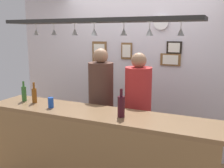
% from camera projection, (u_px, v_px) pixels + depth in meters
% --- Properties ---
extents(back_wall, '(4.40, 0.06, 2.60)m').
position_uv_depth(back_wall, '(138.00, 70.00, 4.13)').
color(back_wall, silver).
rests_on(back_wall, ground_plane).
extents(bar_counter, '(2.70, 0.55, 1.02)m').
position_uv_depth(bar_counter, '(89.00, 145.00, 2.81)').
color(bar_counter, brown).
rests_on(bar_counter, ground_plane).
extents(overhead_glass_rack, '(2.20, 0.36, 0.04)m').
position_uv_depth(overhead_glass_rack, '(96.00, 21.00, 2.74)').
color(overhead_glass_rack, black).
extents(hanging_wineglass_far_left, '(0.07, 0.07, 0.13)m').
position_uv_depth(hanging_wineglass_far_left, '(36.00, 32.00, 3.17)').
color(hanging_wineglass_far_left, silver).
rests_on(hanging_wineglass_far_left, overhead_glass_rack).
extents(hanging_wineglass_left, '(0.07, 0.07, 0.13)m').
position_uv_depth(hanging_wineglass_left, '(54.00, 32.00, 3.05)').
color(hanging_wineglass_left, silver).
rests_on(hanging_wineglass_left, overhead_glass_rack).
extents(hanging_wineglass_center_left, '(0.07, 0.07, 0.13)m').
position_uv_depth(hanging_wineglass_center_left, '(75.00, 31.00, 2.88)').
color(hanging_wineglass_center_left, silver).
rests_on(hanging_wineglass_center_left, overhead_glass_rack).
extents(hanging_wineglass_center, '(0.07, 0.07, 0.13)m').
position_uv_depth(hanging_wineglass_center, '(94.00, 31.00, 2.69)').
color(hanging_wineglass_center, silver).
rests_on(hanging_wineglass_center, overhead_glass_rack).
extents(hanging_wineglass_center_right, '(0.07, 0.07, 0.13)m').
position_uv_depth(hanging_wineglass_center_right, '(124.00, 31.00, 2.68)').
color(hanging_wineglass_center_right, silver).
rests_on(hanging_wineglass_center_right, overhead_glass_rack).
extents(hanging_wineglass_right, '(0.07, 0.07, 0.13)m').
position_uv_depth(hanging_wineglass_right, '(150.00, 31.00, 2.46)').
color(hanging_wineglass_right, silver).
rests_on(hanging_wineglass_right, overhead_glass_rack).
extents(hanging_wineglass_far_right, '(0.07, 0.07, 0.13)m').
position_uv_depth(hanging_wineglass_far_right, '(181.00, 31.00, 2.45)').
color(hanging_wineglass_far_right, silver).
rests_on(hanging_wineglass_far_right, overhead_glass_rack).
extents(person_left_brown_shirt, '(0.34, 0.34, 1.69)m').
position_uv_depth(person_left_brown_shirt, '(101.00, 98.00, 3.55)').
color(person_left_brown_shirt, '#2D334C').
rests_on(person_left_brown_shirt, ground_plane).
extents(person_middle_red_shirt, '(0.34, 0.34, 1.65)m').
position_uv_depth(person_middle_red_shirt, '(138.00, 104.00, 3.34)').
color(person_middle_red_shirt, '#2D334C').
rests_on(person_middle_red_shirt, ground_plane).
extents(bottle_beer_green_import, '(0.06, 0.06, 0.26)m').
position_uv_depth(bottle_beer_green_import, '(24.00, 93.00, 3.33)').
color(bottle_beer_green_import, '#336B2D').
rests_on(bottle_beer_green_import, bar_counter).
extents(bottle_beer_amber_tall, '(0.06, 0.06, 0.26)m').
position_uv_depth(bottle_beer_amber_tall, '(34.00, 95.00, 3.25)').
color(bottle_beer_amber_tall, brown).
rests_on(bottle_beer_amber_tall, bar_counter).
extents(bottle_wine_dark_red, '(0.08, 0.08, 0.30)m').
position_uv_depth(bottle_wine_dark_red, '(121.00, 106.00, 2.70)').
color(bottle_wine_dark_red, '#380F19').
rests_on(bottle_wine_dark_red, bar_counter).
extents(drink_can, '(0.07, 0.07, 0.12)m').
position_uv_depth(drink_can, '(51.00, 103.00, 3.04)').
color(drink_can, '#1E4CB2').
rests_on(drink_can, bar_counter).
extents(picture_frame_caricature, '(0.26, 0.02, 0.34)m').
position_uv_depth(picture_frame_caricature, '(99.00, 52.00, 4.30)').
color(picture_frame_caricature, brown).
rests_on(picture_frame_caricature, back_wall).
extents(picture_frame_crest, '(0.18, 0.02, 0.26)m').
position_uv_depth(picture_frame_crest, '(127.00, 51.00, 4.10)').
color(picture_frame_crest, brown).
rests_on(picture_frame_crest, back_wall).
extents(picture_frame_lower_pair, '(0.30, 0.02, 0.18)m').
position_uv_depth(picture_frame_lower_pair, '(170.00, 60.00, 3.84)').
color(picture_frame_lower_pair, brown).
rests_on(picture_frame_lower_pair, back_wall).
extents(picture_frame_upper_small, '(0.22, 0.02, 0.18)m').
position_uv_depth(picture_frame_upper_small, '(174.00, 48.00, 3.79)').
color(picture_frame_upper_small, black).
rests_on(picture_frame_upper_small, back_wall).
extents(wall_clock, '(0.22, 0.03, 0.22)m').
position_uv_depth(wall_clock, '(161.00, 22.00, 3.80)').
color(wall_clock, white).
rests_on(wall_clock, back_wall).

